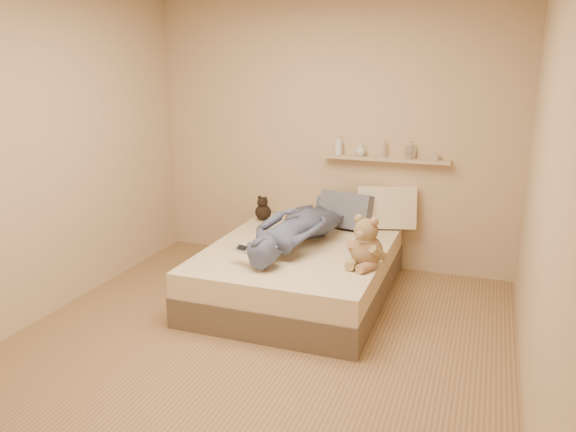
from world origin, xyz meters
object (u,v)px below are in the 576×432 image
at_px(person, 298,226).
at_px(teddy_bear, 366,246).
at_px(bed, 299,271).
at_px(wall_shelf, 385,159).
at_px(pillow_grey, 345,211).
at_px(game_console, 242,249).
at_px(pillow_cream, 386,207).
at_px(dark_plush, 263,210).

bearing_deg(person, teddy_bear, 163.48).
height_order(bed, wall_shelf, wall_shelf).
bearing_deg(person, pillow_grey, -102.38).
distance_m(game_console, pillow_cream, 1.65).
bearing_deg(dark_plush, pillow_grey, 1.52).
bearing_deg(pillow_cream, pillow_grey, -158.90).
xyz_separation_m(pillow_cream, person, (-0.61, -0.81, -0.02)).
distance_m(dark_plush, pillow_cream, 1.22).
distance_m(pillow_grey, wall_shelf, 0.62).
xyz_separation_m(game_console, person, (0.26, 0.59, 0.04)).
height_order(pillow_cream, pillow_grey, pillow_cream).
height_order(dark_plush, person, person).
xyz_separation_m(teddy_bear, wall_shelf, (-0.09, 1.19, 0.48)).
height_order(pillow_cream, wall_shelf, wall_shelf).
bearing_deg(dark_plush, game_console, -74.80).
xyz_separation_m(pillow_cream, pillow_grey, (-0.36, -0.14, -0.03)).
height_order(bed, teddy_bear, teddy_bear).
bearing_deg(dark_plush, person, -47.47).
bearing_deg(teddy_bear, person, 155.56).
xyz_separation_m(person, wall_shelf, (0.57, 0.89, 0.47)).
relative_size(bed, teddy_bear, 4.55).
height_order(pillow_grey, person, person).
bearing_deg(game_console, teddy_bear, 17.70).
bearing_deg(pillow_grey, person, -110.30).
bearing_deg(pillow_grey, dark_plush, -178.48).
xyz_separation_m(game_console, wall_shelf, (0.83, 1.48, 0.52)).
bearing_deg(bed, teddy_bear, -23.51).
height_order(bed, pillow_cream, pillow_cream).
bearing_deg(bed, game_console, -115.80).
bearing_deg(pillow_cream, game_console, -121.82).
height_order(bed, dark_plush, dark_plush).
distance_m(bed, pillow_cream, 1.11).
relative_size(game_console, pillow_cream, 0.30).
distance_m(bed, teddy_bear, 0.80).
height_order(pillow_grey, wall_shelf, wall_shelf).
bearing_deg(pillow_grey, teddy_bear, -67.14).
distance_m(pillow_cream, pillow_grey, 0.39).
bearing_deg(person, bed, 138.43).
distance_m(bed, game_console, 0.73).
distance_m(pillow_grey, person, 0.71).
height_order(game_console, teddy_bear, teddy_bear).
distance_m(bed, dark_plush, 0.96).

